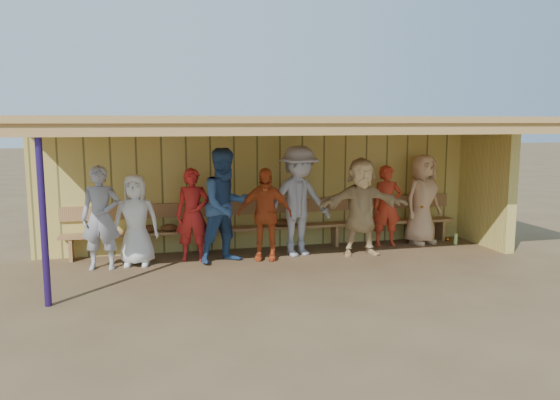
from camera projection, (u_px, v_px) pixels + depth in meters
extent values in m
plane|color=brown|center=(285.00, 263.00, 9.43)|extent=(90.00, 90.00, 0.00)
imported|color=#94939B|center=(101.00, 218.00, 8.93)|extent=(0.68, 0.50, 1.72)
imported|color=white|center=(136.00, 220.00, 9.18)|extent=(0.83, 0.61, 1.56)
imported|color=#2E4E80|center=(226.00, 206.00, 9.36)|extent=(1.16, 1.03, 1.98)
imported|color=#D25121|center=(265.00, 214.00, 9.57)|extent=(1.03, 0.65, 1.63)
imported|color=#9B9AA2|center=(299.00, 201.00, 9.84)|extent=(1.44, 1.05, 1.99)
imported|color=#E1BA7E|center=(361.00, 207.00, 9.90)|extent=(1.69, 0.64, 1.79)
imported|color=red|center=(387.00, 206.00, 10.64)|extent=(0.62, 0.45, 1.58)
imported|color=tan|center=(422.00, 199.00, 10.80)|extent=(1.01, 0.83, 1.78)
imported|color=red|center=(193.00, 215.00, 9.50)|extent=(0.66, 0.50, 1.63)
cube|color=#CFB758|center=(268.00, 185.00, 10.56)|extent=(8.60, 0.20, 2.40)
cube|color=#CFB758|center=(486.00, 184.00, 10.69)|extent=(0.20, 1.62, 2.40)
cube|color=tan|center=(285.00, 120.00, 9.08)|extent=(8.80, 3.20, 0.10)
cube|color=tan|center=(312.00, 129.00, 7.66)|extent=(8.80, 0.10, 0.18)
cube|color=tan|center=(41.00, 129.00, 8.20)|extent=(0.08, 3.00, 0.16)
cube|color=tan|center=(107.00, 129.00, 8.42)|extent=(0.08, 3.00, 0.16)
cube|color=tan|center=(169.00, 129.00, 8.65)|extent=(0.08, 3.00, 0.16)
cube|color=tan|center=(229.00, 129.00, 8.88)|extent=(0.08, 3.00, 0.16)
cube|color=tan|center=(285.00, 128.00, 9.10)|extent=(0.08, 3.00, 0.16)
cube|color=tan|center=(339.00, 128.00, 9.33)|extent=(0.08, 3.00, 0.16)
cube|color=tan|center=(390.00, 128.00, 9.56)|extent=(0.08, 3.00, 0.16)
cube|color=tan|center=(439.00, 128.00, 9.78)|extent=(0.08, 3.00, 0.16)
cube|color=tan|center=(485.00, 128.00, 10.01)|extent=(0.08, 3.00, 0.16)
cylinder|color=navy|center=(43.00, 217.00, 7.06)|extent=(0.09, 0.09, 2.40)
cube|color=#A87848|center=(271.00, 227.00, 10.39)|extent=(7.60, 0.32, 0.05)
cube|color=#A87848|center=(269.00, 207.00, 10.49)|extent=(7.60, 0.04, 0.26)
cube|color=#A87848|center=(71.00, 249.00, 9.57)|extent=(0.06, 0.29, 0.40)
cube|color=#A87848|center=(203.00, 242.00, 10.12)|extent=(0.06, 0.29, 0.40)
cube|color=#A87848|center=(335.00, 235.00, 10.73)|extent=(0.06, 0.29, 0.40)
cube|color=#A87848|center=(440.00, 230.00, 11.28)|extent=(0.06, 0.29, 0.40)
cylinder|color=orange|center=(416.00, 224.00, 10.90)|extent=(0.13, 0.41, 0.80)
sphere|color=#C36717|center=(447.00, 239.00, 11.12)|extent=(0.08, 0.08, 0.08)
ellipsoid|color=#593319|center=(169.00, 228.00, 9.88)|extent=(0.30, 0.24, 0.14)
ellipsoid|color=#593319|center=(149.00, 229.00, 9.79)|extent=(0.30, 0.24, 0.14)
ellipsoid|color=#593319|center=(282.00, 222.00, 10.38)|extent=(0.30, 0.24, 0.14)
cylinder|color=#A2CB65|center=(390.00, 215.00, 11.01)|extent=(0.07, 0.07, 0.22)
cylinder|color=gold|center=(385.00, 215.00, 10.98)|extent=(0.07, 0.07, 0.22)
cylinder|color=#B0DE6F|center=(456.00, 239.00, 10.82)|extent=(0.07, 0.07, 0.22)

